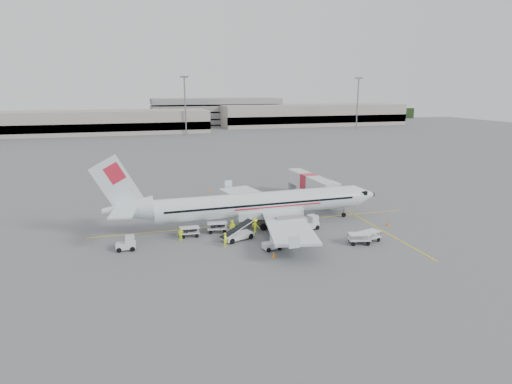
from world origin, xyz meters
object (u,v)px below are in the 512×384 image
jet_bridge (309,187)px  tug_fore (309,223)px  aircraft (261,188)px  belt_loader (238,229)px  tug_aft (126,243)px  tug_mid (272,243)px

jet_bridge → tug_fore: jet_bridge is taller
aircraft → belt_loader: aircraft is taller
jet_bridge → tug_fore: (-5.91, -14.09, -1.19)m
tug_aft → tug_mid: bearing=-13.5°
aircraft → tug_mid: aircraft is taller
belt_loader → tug_mid: belt_loader is taller
aircraft → tug_mid: bearing=-99.9°
belt_loader → tug_aft: bearing=157.1°
aircraft → jet_bridge: (11.38, 10.65, -2.92)m
aircraft → tug_fore: aircraft is taller
tug_fore → tug_mid: bearing=-160.0°
belt_loader → tug_aft: belt_loader is taller
tug_mid → belt_loader: bearing=116.8°
aircraft → belt_loader: (-4.28, -4.64, -3.64)m
tug_fore → tug_aft: tug_fore is taller
belt_loader → tug_mid: bearing=-76.9°
jet_bridge → tug_fore: bearing=-116.4°
tug_fore → tug_mid: tug_fore is taller
tug_mid → tug_aft: size_ratio=0.95×
tug_mid → jet_bridge: bearing=48.7°
aircraft → tug_mid: size_ratio=18.02×
jet_bridge → aircraft: bearing=-140.5°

